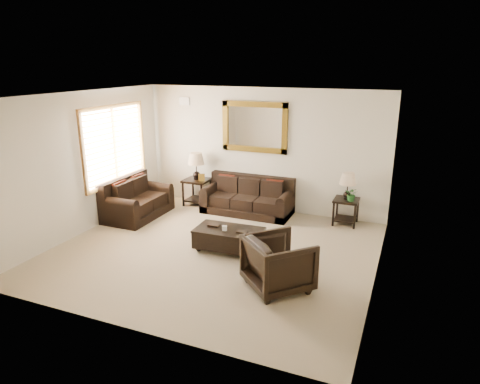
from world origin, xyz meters
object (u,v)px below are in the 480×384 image
at_px(sofa, 248,200).
at_px(armchair, 279,261).
at_px(coffee_table, 229,237).
at_px(loveseat, 136,202).
at_px(end_table_left, 197,171).
at_px(end_table_right, 347,191).

distance_m(sofa, armchair, 3.35).
height_order(coffee_table, armchair, armchair).
bearing_deg(coffee_table, sofa, 99.70).
distance_m(loveseat, coffee_table, 2.72).
distance_m(sofa, end_table_left, 1.40).
height_order(end_table_right, coffee_table, end_table_right).
height_order(end_table_left, armchair, end_table_left).
bearing_deg(armchair, loveseat, 19.01).
height_order(end_table_left, coffee_table, end_table_left).
xyz_separation_m(sofa, armchair, (1.62, -2.93, 0.15)).
xyz_separation_m(sofa, end_table_left, (-1.30, 0.07, 0.51)).
bearing_deg(sofa, armchair, -61.02).
height_order(sofa, end_table_left, end_table_left).
relative_size(sofa, end_table_left, 1.58).
distance_m(loveseat, armchair, 4.18).
bearing_deg(end_table_right, loveseat, -163.83).
relative_size(sofa, loveseat, 1.29).
height_order(end_table_right, armchair, end_table_right).
xyz_separation_m(end_table_left, coffee_table, (1.72, -2.06, -0.55)).
bearing_deg(armchair, coffee_table, 6.56).
distance_m(end_table_right, armchair, 3.08).
bearing_deg(end_table_right, armchair, -99.26).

